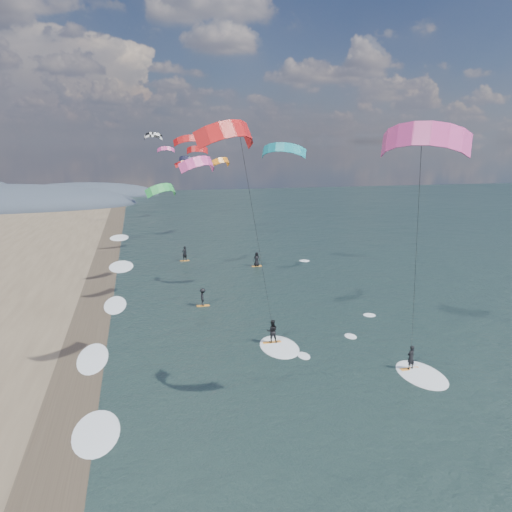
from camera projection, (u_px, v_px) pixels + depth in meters
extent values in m
plane|color=black|center=(345.00, 479.00, 20.93)|extent=(260.00, 260.00, 0.00)
cube|color=#382D23|center=(72.00, 397.00, 27.71)|extent=(3.00, 240.00, 0.00)
ellipsoid|color=#3D4756|center=(82.00, 196.00, 129.76)|extent=(40.00, 18.00, 7.00)
cube|color=orange|center=(410.00, 369.00, 31.00)|extent=(1.25, 0.38, 0.05)
imported|color=black|center=(411.00, 357.00, 30.83)|extent=(0.64, 0.50, 1.54)
ellipsoid|color=white|center=(421.00, 375.00, 30.32)|extent=(2.60, 4.20, 0.12)
cylinder|color=black|center=(416.00, 261.00, 25.98)|extent=(0.02, 0.02, 14.77)
cube|color=orange|center=(272.00, 342.00, 35.12)|extent=(1.30, 0.40, 0.06)
imported|color=black|center=(272.00, 331.00, 34.93)|extent=(0.90, 0.75, 1.64)
ellipsoid|color=white|center=(279.00, 347.00, 34.44)|extent=(2.60, 4.20, 0.12)
cylinder|color=black|center=(258.00, 242.00, 30.12)|extent=(0.02, 0.02, 14.92)
cube|color=orange|center=(203.00, 306.00, 43.00)|extent=(1.10, 0.35, 0.05)
imported|color=black|center=(203.00, 297.00, 42.83)|extent=(0.63, 1.02, 1.52)
cube|color=orange|center=(257.00, 266.00, 56.66)|extent=(1.10, 0.35, 0.05)
imported|color=black|center=(257.00, 259.00, 56.48)|extent=(0.80, 0.54, 1.60)
cube|color=orange|center=(185.00, 261.00, 59.27)|extent=(1.10, 0.35, 0.05)
imported|color=black|center=(185.00, 253.00, 59.07)|extent=(0.75, 0.66, 1.72)
ellipsoid|color=white|center=(88.00, 434.00, 24.19)|extent=(2.40, 5.40, 0.11)
ellipsoid|color=white|center=(100.00, 358.00, 32.72)|extent=(2.40, 5.40, 0.11)
ellipsoid|color=white|center=(109.00, 305.00, 43.15)|extent=(2.40, 5.40, 0.11)
ellipsoid|color=white|center=(115.00, 267.00, 56.43)|extent=(2.40, 5.40, 0.11)
ellipsoid|color=white|center=(119.00, 238.00, 73.49)|extent=(2.40, 5.40, 0.11)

